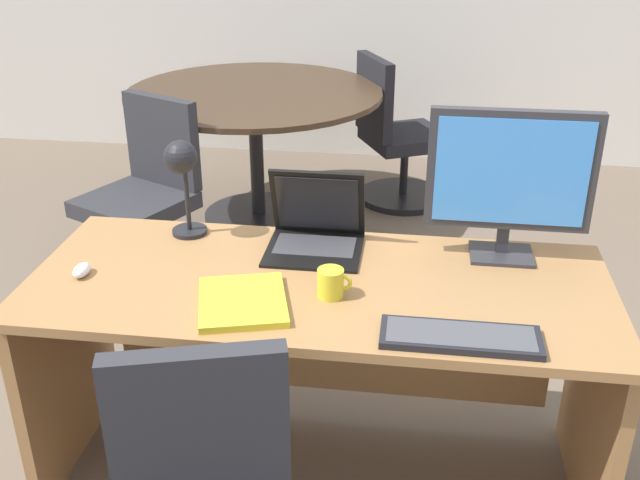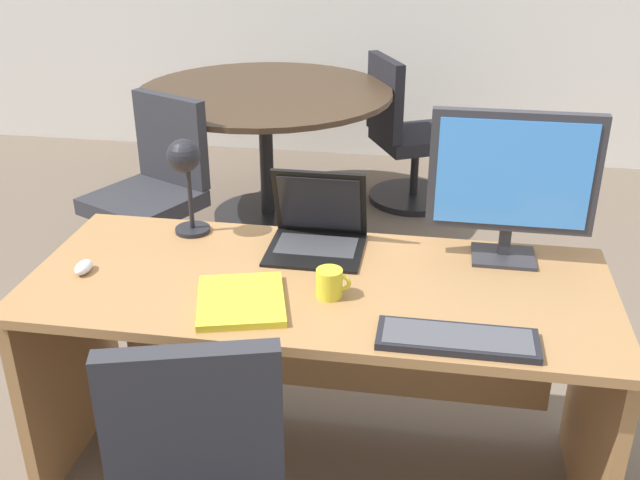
{
  "view_description": "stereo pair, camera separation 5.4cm",
  "coord_description": "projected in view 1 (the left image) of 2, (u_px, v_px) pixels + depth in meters",
  "views": [
    {
      "loc": [
        0.28,
        -1.95,
        1.83
      ],
      "look_at": [
        0.0,
        0.04,
        0.86
      ],
      "focal_mm": 41.69,
      "sensor_mm": 36.0,
      "label": 1
    },
    {
      "loc": [
        0.33,
        -1.95,
        1.83
      ],
      "look_at": [
        0.0,
        0.04,
        0.86
      ],
      "focal_mm": 41.69,
      "sensor_mm": 36.0,
      "label": 2
    }
  ],
  "objects": [
    {
      "name": "monitor",
      "position": [
        510.0,
        175.0,
        2.28
      ],
      "size": [
        0.51,
        0.16,
        0.48
      ],
      "color": "#2D2D33",
      "rests_on": "desk"
    },
    {
      "name": "desk_lamp",
      "position": [
        182.0,
        169.0,
        2.43
      ],
      "size": [
        0.12,
        0.14,
        0.34
      ],
      "color": "black",
      "rests_on": "desk"
    },
    {
      "name": "meeting_table",
      "position": [
        255.0,
        123.0,
        4.23
      ],
      "size": [
        1.44,
        1.44,
        0.78
      ],
      "color": "black",
      "rests_on": "ground"
    },
    {
      "name": "desk",
      "position": [
        321.0,
        334.0,
        2.4
      ],
      "size": [
        1.77,
        0.73,
        0.74
      ],
      "color": "#9E7042",
      "rests_on": "ground"
    },
    {
      "name": "laptop",
      "position": [
        316.0,
        223.0,
        2.44
      ],
      "size": [
        0.31,
        0.28,
        0.26
      ],
      "color": "black",
      "rests_on": "desk"
    },
    {
      "name": "keyboard",
      "position": [
        460.0,
        337.0,
        1.95
      ],
      "size": [
        0.42,
        0.14,
        0.02
      ],
      "color": "black",
      "rests_on": "desk"
    },
    {
      "name": "book",
      "position": [
        243.0,
        302.0,
        2.12
      ],
      "size": [
        0.31,
        0.34,
        0.02
      ],
      "color": "yellow",
      "rests_on": "desk"
    },
    {
      "name": "meeting_chair_far",
      "position": [
        145.0,
        210.0,
        3.66
      ],
      "size": [
        0.61,
        0.63,
        0.91
      ],
      "color": "black",
      "rests_on": "ground"
    },
    {
      "name": "coffee_mug",
      "position": [
        331.0,
        283.0,
        2.15
      ],
      "size": [
        0.1,
        0.08,
        0.09
      ],
      "color": "yellow",
      "rests_on": "desk"
    },
    {
      "name": "meeting_chair_near",
      "position": [
        396.0,
        145.0,
        4.59
      ],
      "size": [
        0.63,
        0.62,
        0.92
      ],
      "color": "black",
      "rests_on": "ground"
    },
    {
      "name": "mouse",
      "position": [
        82.0,
        270.0,
        2.27
      ],
      "size": [
        0.05,
        0.08,
        0.04
      ],
      "color": "silver",
      "rests_on": "desk"
    },
    {
      "name": "ground",
      "position": [
        358.0,
        268.0,
        3.91
      ],
      "size": [
        12.0,
        12.0,
        0.0
      ],
      "primitive_type": "plane",
      "color": "#6B5B4C"
    }
  ]
}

